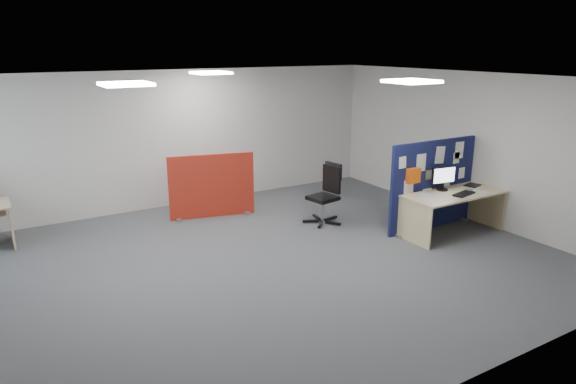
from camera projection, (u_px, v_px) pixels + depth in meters
name	position (u px, v px, depth m)	size (l,w,h in m)	color
floor	(252.00, 265.00, 7.62)	(9.00, 9.00, 0.00)	#4C4E53
ceiling	(248.00, 80.00, 6.87)	(9.00, 7.00, 0.02)	white
wall_back	(170.00, 140.00, 10.13)	(9.00, 0.02, 2.70)	silver
wall_front	(437.00, 265.00, 4.36)	(9.00, 0.02, 2.70)	silver
wall_right	(468.00, 146.00, 9.46)	(0.02, 7.00, 2.70)	silver
ceiling_lights	(248.00, 79.00, 7.59)	(4.10, 4.10, 0.04)	white
navy_divider	(432.00, 185.00, 8.97)	(1.92, 0.30, 1.58)	#11103C
main_desk	(451.00, 201.00, 8.81)	(1.83, 0.82, 0.73)	beige
monitor_main	(443.00, 177.00, 8.82)	(0.47, 0.20, 0.41)	black
keyboard	(464.00, 194.00, 8.61)	(0.45, 0.18, 0.03)	black
mouse	(470.00, 191.00, 8.80)	(0.10, 0.06, 0.03)	#A0A1A6
paper_tray	(472.00, 185.00, 9.17)	(0.28, 0.22, 0.01)	black
red_divider	(212.00, 187.00, 9.62)	(1.58, 0.41, 1.21)	#B02116
office_chair	(327.00, 190.00, 9.34)	(0.71, 0.70, 1.07)	black
desk_papers	(444.00, 195.00, 8.59)	(1.35, 0.69, 0.00)	white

